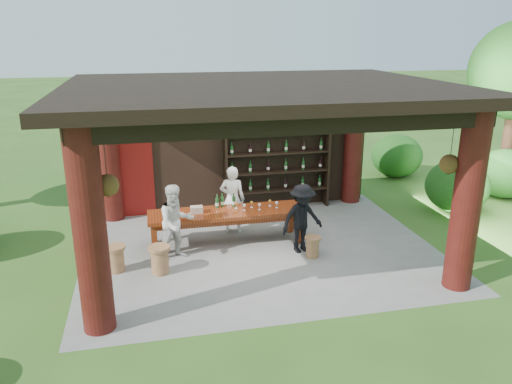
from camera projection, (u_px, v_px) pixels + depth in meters
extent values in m
plane|color=#2D5119|center=(260.00, 248.00, 10.77)|extent=(90.00, 90.00, 0.00)
cube|color=slate|center=(260.00, 250.00, 10.78)|extent=(7.40, 5.90, 0.10)
cube|color=black|center=(236.00, 146.00, 12.81)|extent=(7.00, 0.18, 3.30)
cube|color=maroon|center=(134.00, 178.00, 12.38)|extent=(0.95, 0.06, 2.00)
cylinder|color=#380C0A|center=(90.00, 231.00, 7.38)|extent=(0.50, 0.50, 3.30)
cylinder|color=#380C0A|center=(467.00, 201.00, 8.68)|extent=(0.50, 0.50, 3.30)
cylinder|color=#380C0A|center=(109.00, 154.00, 11.97)|extent=(0.50, 0.50, 3.30)
cylinder|color=#380C0A|center=(354.00, 142.00, 13.28)|extent=(0.50, 0.50, 3.30)
cube|color=black|center=(296.00, 122.00, 7.57)|extent=(6.70, 0.35, 0.35)
cube|color=black|center=(93.00, 107.00, 9.14)|extent=(0.30, 5.20, 0.30)
cube|color=black|center=(407.00, 97.00, 10.45)|extent=(0.30, 5.20, 0.30)
cube|color=black|center=(260.00, 89.00, 9.72)|extent=(7.50, 6.00, 0.20)
cylinder|color=black|center=(106.00, 163.00, 7.33)|extent=(0.01, 0.01, 0.75)
cone|color=black|center=(108.00, 192.00, 7.47)|extent=(0.32, 0.32, 0.18)
sphere|color=#1E5919|center=(108.00, 185.00, 7.43)|extent=(0.34, 0.34, 0.34)
cylinder|color=black|center=(452.00, 144.00, 8.51)|extent=(0.01, 0.01, 0.75)
cone|color=black|center=(449.00, 170.00, 8.65)|extent=(0.32, 0.32, 0.18)
sphere|color=#1E5919|center=(449.00, 164.00, 8.61)|extent=(0.34, 0.34, 0.34)
cube|color=#59200C|center=(226.00, 213.00, 10.82)|extent=(3.36, 0.90, 0.08)
cube|color=#59200C|center=(226.00, 217.00, 10.85)|extent=(3.16, 0.75, 0.12)
cube|color=#59200C|center=(154.00, 241.00, 10.32)|extent=(0.12, 0.12, 0.67)
cube|color=#59200C|center=(299.00, 229.00, 10.94)|extent=(0.12, 0.12, 0.67)
cube|color=#59200C|center=(154.00, 229.00, 10.94)|extent=(0.12, 0.12, 0.67)
cube|color=#59200C|center=(291.00, 218.00, 11.55)|extent=(0.12, 0.12, 0.67)
cylinder|color=brown|center=(160.00, 261.00, 9.60)|extent=(0.33, 0.33, 0.49)
cylinder|color=brown|center=(159.00, 248.00, 9.51)|extent=(0.42, 0.42, 0.07)
cylinder|color=brown|center=(312.00, 248.00, 10.31)|extent=(0.27, 0.27, 0.39)
cylinder|color=brown|center=(313.00, 238.00, 10.24)|extent=(0.34, 0.34, 0.05)
cylinder|color=brown|center=(116.00, 260.00, 9.68)|extent=(0.32, 0.32, 0.46)
cylinder|color=brown|center=(115.00, 248.00, 9.60)|extent=(0.40, 0.40, 0.06)
imported|color=white|center=(232.00, 199.00, 11.46)|extent=(0.66, 0.54, 1.57)
imported|color=silver|center=(176.00, 222.00, 10.07)|extent=(0.92, 0.82, 1.58)
imported|color=black|center=(302.00, 218.00, 10.40)|extent=(1.07, 0.78, 1.48)
cube|color=#BF6672|center=(197.00, 210.00, 10.69)|extent=(0.26, 0.18, 0.14)
ellipsoid|color=#194C14|center=(457.00, 190.00, 12.81)|extent=(1.60, 1.60, 1.36)
ellipsoid|color=#194C14|center=(396.00, 159.00, 15.91)|extent=(1.60, 1.60, 1.36)
ellipsoid|color=#194C14|center=(504.00, 177.00, 13.95)|extent=(1.60, 1.60, 1.36)
cylinder|color=#3F2819|center=(510.00, 133.00, 14.74)|extent=(0.36, 0.36, 3.20)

